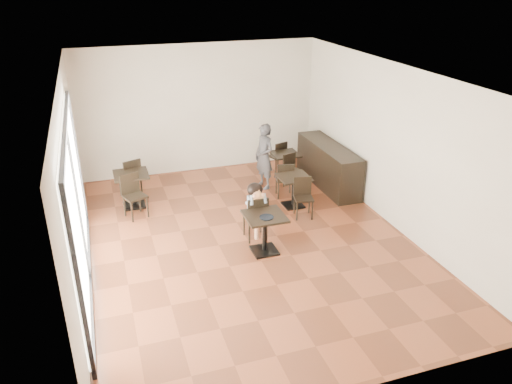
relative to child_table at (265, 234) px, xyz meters
name	(u,v)px	position (x,y,z in m)	size (l,w,h in m)	color
floor	(248,240)	(-0.16, 0.49, -0.38)	(6.00, 8.00, 0.01)	brown
ceiling	(247,74)	(-0.16, 0.49, 2.82)	(6.00, 8.00, 0.01)	silver
wall_back	(200,109)	(-0.16, 4.49, 1.22)	(6.00, 0.01, 3.20)	silver
wall_front	(356,285)	(-0.16, -3.51, 1.22)	(6.00, 0.01, 3.20)	silver
wall_left	(72,184)	(-3.16, 0.49, 1.22)	(0.01, 8.00, 3.20)	silver
wall_right	(392,146)	(2.84, 0.49, 1.22)	(0.01, 8.00, 3.20)	silver
storefront_window	(76,207)	(-3.13, -0.01, 1.02)	(0.04, 4.50, 2.60)	white
child_table	(265,234)	(0.00, 0.00, 0.00)	(0.72, 0.72, 0.76)	black
child_chair	(255,217)	(0.00, 0.55, 0.08)	(0.41, 0.41, 0.91)	black
child	(255,211)	(0.00, 0.55, 0.19)	(0.41, 0.57, 1.15)	slate
plate	(267,217)	(0.00, -0.10, 0.39)	(0.26, 0.26, 0.02)	black
pizza_slice	(258,195)	(0.00, 0.36, 0.61)	(0.27, 0.20, 0.06)	#DCC86F
adult_patron	(264,156)	(0.98, 2.84, 0.40)	(0.57, 0.37, 1.56)	#39393E
cafe_table_mid	(294,191)	(1.25, 1.64, -0.03)	(0.66, 0.66, 0.70)	black
cafe_table_left	(133,190)	(-2.10, 2.75, 0.01)	(0.73, 0.73, 0.77)	black
cafe_table_back	(285,166)	(1.63, 3.14, -0.04)	(0.64, 0.64, 0.68)	black
chair_mid_a	(284,179)	(1.25, 2.19, 0.04)	(0.38, 0.38, 0.84)	black
chair_mid_b	(304,198)	(1.25, 1.09, 0.04)	(0.38, 0.38, 0.84)	black
chair_left_a	(130,177)	(-2.10, 3.30, 0.09)	(0.42, 0.42, 0.93)	black
chair_left_b	(135,197)	(-2.10, 2.20, 0.09)	(0.42, 0.42, 0.93)	black
chair_back_a	(277,156)	(1.63, 3.69, 0.03)	(0.37, 0.37, 0.82)	black
chair_back_b	(293,172)	(1.63, 2.59, 0.03)	(0.37, 0.37, 0.82)	black
service_counter	(328,165)	(2.49, 2.49, 0.12)	(0.60, 2.40, 1.00)	black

